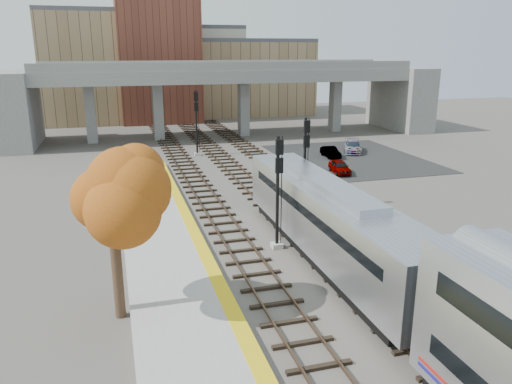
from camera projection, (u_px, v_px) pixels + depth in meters
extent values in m
plane|color=#47423D|center=(349.00, 302.00, 22.41)|extent=(160.00, 160.00, 0.00)
cube|color=#9E9E99|center=(188.00, 323.00, 20.42)|extent=(4.50, 60.00, 0.35)
cube|color=yellow|center=(233.00, 312.00, 20.88)|extent=(0.70, 60.00, 0.01)
cube|color=black|center=(220.00, 219.00, 33.07)|extent=(2.50, 95.00, 0.14)
cube|color=brown|center=(210.00, 219.00, 32.85)|extent=(0.07, 95.00, 0.14)
cube|color=brown|center=(231.00, 217.00, 33.23)|extent=(0.07, 95.00, 0.14)
cube|color=black|center=(280.00, 214.00, 34.20)|extent=(2.50, 95.00, 0.14)
cube|color=brown|center=(270.00, 213.00, 33.97)|extent=(0.07, 95.00, 0.14)
cube|color=brown|center=(290.00, 211.00, 34.36)|extent=(0.07, 95.00, 0.14)
cube|color=black|center=(334.00, 209.00, 35.27)|extent=(2.50, 95.00, 0.14)
cube|color=brown|center=(324.00, 208.00, 35.04)|extent=(0.07, 95.00, 0.14)
cube|color=brown|center=(343.00, 207.00, 35.43)|extent=(0.07, 95.00, 0.14)
cube|color=slate|center=(228.00, 75.00, 63.15)|extent=(46.00, 10.00, 1.50)
cube|color=slate|center=(237.00, 66.00, 58.37)|extent=(46.00, 0.20, 1.00)
cube|color=slate|center=(220.00, 64.00, 67.23)|extent=(46.00, 0.20, 1.00)
cube|color=slate|center=(91.00, 114.00, 59.77)|extent=(1.20, 1.60, 7.00)
cube|color=slate|center=(158.00, 111.00, 61.91)|extent=(1.20, 1.60, 7.00)
cube|color=slate|center=(244.00, 109.00, 64.85)|extent=(1.20, 1.60, 7.00)
cube|color=slate|center=(335.00, 105.00, 68.33)|extent=(1.20, 1.60, 7.00)
cube|color=slate|center=(17.00, 109.00, 57.43)|extent=(4.00, 12.00, 8.50)
cube|color=slate|center=(400.00, 98.00, 70.80)|extent=(4.00, 12.00, 8.50)
cube|color=#9E845C|center=(105.00, 69.00, 77.53)|extent=(18.00, 14.00, 16.00)
cube|color=#4C4C4F|center=(100.00, 12.00, 75.24)|extent=(18.00, 14.00, 0.60)
cube|color=beige|center=(190.00, 73.00, 86.16)|extent=(16.00, 16.00, 14.00)
cube|color=#4C4C4F|center=(188.00, 28.00, 84.15)|extent=(16.00, 16.00, 0.60)
cube|color=brown|center=(158.00, 55.00, 76.35)|extent=(12.00, 10.00, 20.00)
cube|color=#9E845C|center=(249.00, 78.00, 87.27)|extent=(20.00, 14.00, 12.00)
cube|color=#4C4C4F|center=(248.00, 41.00, 85.53)|extent=(20.00, 14.00, 0.60)
cube|color=black|center=(350.00, 158.00, 51.99)|extent=(14.00, 18.00, 0.04)
cube|color=#A8AAB2|center=(329.00, 219.00, 26.27)|extent=(3.00, 19.00, 3.20)
cube|color=black|center=(273.00, 168.00, 34.89)|extent=(2.20, 0.06, 1.10)
cube|color=black|center=(330.00, 208.00, 26.11)|extent=(3.02, 16.15, 0.50)
cube|color=black|center=(328.00, 251.00, 26.78)|extent=(2.70, 17.10, 0.50)
cube|color=#A8AAB2|center=(331.00, 186.00, 25.78)|extent=(1.60, 9.50, 0.40)
cube|color=#9E9E99|center=(277.00, 246.00, 28.48)|extent=(0.60, 0.60, 0.30)
cylinder|color=black|center=(277.00, 194.00, 27.63)|extent=(0.18, 0.18, 6.46)
cube|color=black|center=(280.00, 147.00, 26.66)|extent=(0.42, 0.18, 0.83)
cube|color=black|center=(279.00, 166.00, 26.94)|extent=(0.42, 0.18, 0.83)
cube|color=#9E9E99|center=(303.00, 207.00, 35.41)|extent=(0.60, 0.60, 0.30)
cylinder|color=black|center=(305.00, 165.00, 34.55)|extent=(0.19, 0.19, 6.49)
cube|color=black|center=(307.00, 127.00, 33.58)|extent=(0.42, 0.18, 0.83)
cube|color=black|center=(307.00, 141.00, 33.86)|extent=(0.42, 0.18, 0.83)
cube|color=#9E9E99|center=(197.00, 154.00, 53.21)|extent=(0.60, 0.60, 0.30)
cylinder|color=black|center=(196.00, 124.00, 52.30)|extent=(0.20, 0.20, 6.85)
cube|color=black|center=(196.00, 96.00, 51.29)|extent=(0.44, 0.18, 0.88)
cube|color=black|center=(196.00, 107.00, 51.58)|extent=(0.44, 0.18, 0.88)
cylinder|color=#382619|center=(116.00, 260.00, 20.52)|extent=(0.44, 0.44, 5.21)
ellipsoid|color=#B55E18|center=(110.00, 190.00, 19.70)|extent=(3.60, 3.60, 3.72)
imported|color=#99999E|center=(340.00, 167.00, 45.35)|extent=(1.88, 3.65, 1.19)
imported|color=#99999E|center=(331.00, 152.00, 52.03)|extent=(1.34, 3.42, 1.11)
imported|color=#99999E|center=(353.00, 147.00, 54.53)|extent=(3.41, 4.73, 1.27)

